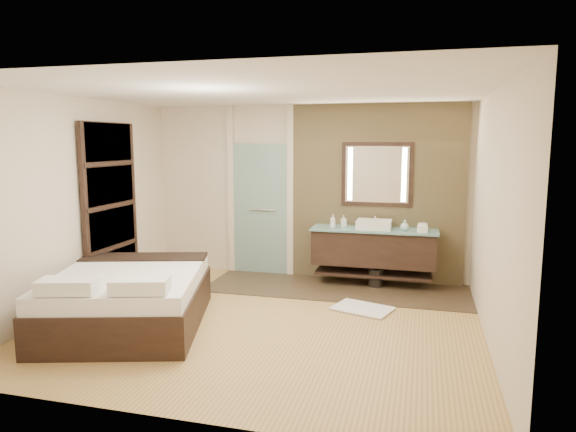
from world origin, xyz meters
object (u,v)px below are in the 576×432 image
(vanity, at_px, (374,247))
(mirror_unit, at_px, (377,174))
(waste_bin, at_px, (376,278))
(bed, at_px, (129,298))

(vanity, height_order, mirror_unit, mirror_unit)
(vanity, xyz_separation_m, waste_bin, (0.05, -0.07, -0.44))
(mirror_unit, distance_m, bed, 3.95)
(vanity, relative_size, mirror_unit, 1.75)
(bed, relative_size, waste_bin, 8.82)
(vanity, height_order, bed, vanity)
(waste_bin, bearing_deg, mirror_unit, 98.78)
(vanity, xyz_separation_m, mirror_unit, (0.00, 0.24, 1.07))
(mirror_unit, bearing_deg, vanity, -90.00)
(waste_bin, bearing_deg, vanity, 124.85)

